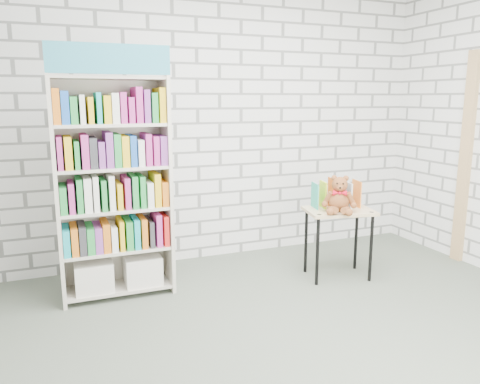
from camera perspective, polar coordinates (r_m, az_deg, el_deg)
name	(u,v)px	position (r m, az deg, el deg)	size (l,w,h in m)	color
ground	(318,343)	(3.40, 9.46, -17.72)	(4.50, 4.50, 0.00)	#4F584A
room_shell	(327,75)	(2.98, 10.60, 13.84)	(4.52, 4.02, 2.81)	silver
bookshelf	(114,187)	(3.97, -15.14, 0.63)	(0.91, 0.35, 2.05)	beige
display_table	(339,219)	(4.40, 11.95, -3.24)	(0.67, 0.53, 0.65)	tan
table_books	(336,194)	(4.44, 11.59, -0.23)	(0.45, 0.26, 0.25)	#28B090
teddy_bear	(339,198)	(4.25, 12.02, -0.67)	(0.32, 0.30, 0.33)	brown
door_trim	(465,159)	(5.19, 25.77, 3.63)	(0.05, 0.12, 2.10)	tan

